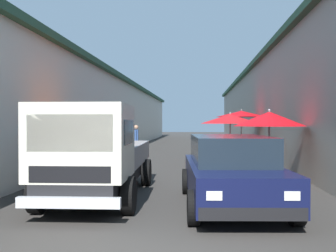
{
  "coord_description": "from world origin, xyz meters",
  "views": [
    {
      "loc": [
        -3.53,
        -0.68,
        1.74
      ],
      "look_at": [
        8.9,
        0.39,
        1.6
      ],
      "focal_mm": 37.78,
      "sensor_mm": 36.0,
      "label": 1
    }
  ],
  "objects_px": {
    "fruit_stall_mid_lane": "(230,125)",
    "fruit_stall_near_right": "(269,127)",
    "fruit_stall_far_right": "(89,119)",
    "fruit_stall_far_left": "(242,120)",
    "delivery_truck": "(92,156)",
    "plastic_stool": "(132,151)",
    "vendor_by_crates": "(136,140)",
    "hatchback_car": "(231,171)"
  },
  "relations": [
    {
      "from": "fruit_stall_far_left",
      "to": "vendor_by_crates",
      "type": "height_order",
      "value": "fruit_stall_far_left"
    },
    {
      "from": "plastic_stool",
      "to": "hatchback_car",
      "type": "bearing_deg",
      "value": -158.04
    },
    {
      "from": "fruit_stall_near_right",
      "to": "delivery_truck",
      "type": "height_order",
      "value": "fruit_stall_near_right"
    },
    {
      "from": "fruit_stall_far_right",
      "to": "fruit_stall_near_right",
      "type": "xyz_separation_m",
      "value": [
        0.24,
        -5.36,
        -0.22
      ]
    },
    {
      "from": "fruit_stall_far_left",
      "to": "fruit_stall_far_right",
      "type": "bearing_deg",
      "value": 146.46
    },
    {
      "from": "delivery_truck",
      "to": "fruit_stall_far_right",
      "type": "bearing_deg",
      "value": 18.74
    },
    {
      "from": "delivery_truck",
      "to": "plastic_stool",
      "type": "height_order",
      "value": "delivery_truck"
    },
    {
      "from": "fruit_stall_mid_lane",
      "to": "plastic_stool",
      "type": "distance_m",
      "value": 5.16
    },
    {
      "from": "hatchback_car",
      "to": "plastic_stool",
      "type": "xyz_separation_m",
      "value": [
        9.66,
        3.9,
        -0.41
      ]
    },
    {
      "from": "fruit_stall_mid_lane",
      "to": "hatchback_car",
      "type": "xyz_separation_m",
      "value": [
        -7.57,
        0.64,
        -0.88
      ]
    },
    {
      "from": "fruit_stall_far_right",
      "to": "fruit_stall_far_left",
      "type": "bearing_deg",
      "value": -33.54
    },
    {
      "from": "fruit_stall_far_left",
      "to": "delivery_truck",
      "type": "xyz_separation_m",
      "value": [
        -11.55,
        4.47,
        -0.82
      ]
    },
    {
      "from": "fruit_stall_far_right",
      "to": "fruit_stall_near_right",
      "type": "bearing_deg",
      "value": -87.39
    },
    {
      "from": "fruit_stall_mid_lane",
      "to": "fruit_stall_near_right",
      "type": "height_order",
      "value": "fruit_stall_mid_lane"
    },
    {
      "from": "fruit_stall_far_left",
      "to": "fruit_stall_near_right",
      "type": "height_order",
      "value": "fruit_stall_far_left"
    },
    {
      "from": "fruit_stall_mid_lane",
      "to": "plastic_stool",
      "type": "relative_size",
      "value": 5.71
    },
    {
      "from": "vendor_by_crates",
      "to": "plastic_stool",
      "type": "distance_m",
      "value": 0.98
    },
    {
      "from": "fruit_stall_mid_lane",
      "to": "hatchback_car",
      "type": "bearing_deg",
      "value": 175.16
    },
    {
      "from": "fruit_stall_far_right",
      "to": "fruit_stall_near_right",
      "type": "relative_size",
      "value": 1.12
    },
    {
      "from": "fruit_stall_far_right",
      "to": "fruit_stall_mid_lane",
      "type": "bearing_deg",
      "value": -45.28
    },
    {
      "from": "hatchback_car",
      "to": "delivery_truck",
      "type": "height_order",
      "value": "delivery_truck"
    },
    {
      "from": "fruit_stall_far_left",
      "to": "fruit_stall_near_right",
      "type": "bearing_deg",
      "value": 178.65
    },
    {
      "from": "fruit_stall_far_right",
      "to": "hatchback_car",
      "type": "bearing_deg",
      "value": -127.3
    },
    {
      "from": "hatchback_car",
      "to": "vendor_by_crates",
      "type": "xyz_separation_m",
      "value": [
        8.95,
        3.58,
        0.19
      ]
    },
    {
      "from": "plastic_stool",
      "to": "fruit_stall_near_right",
      "type": "bearing_deg",
      "value": -140.41
    },
    {
      "from": "fruit_stall_far_left",
      "to": "delivery_truck",
      "type": "relative_size",
      "value": 0.53
    },
    {
      "from": "fruit_stall_far_right",
      "to": "delivery_truck",
      "type": "distance_m",
      "value": 3.45
    },
    {
      "from": "hatchback_car",
      "to": "plastic_stool",
      "type": "height_order",
      "value": "hatchback_car"
    },
    {
      "from": "fruit_stall_far_right",
      "to": "vendor_by_crates",
      "type": "distance_m",
      "value": 6.01
    },
    {
      "from": "vendor_by_crates",
      "to": "fruit_stall_far_left",
      "type": "bearing_deg",
      "value": -64.76
    },
    {
      "from": "fruit_stall_far_left",
      "to": "plastic_stool",
      "type": "xyz_separation_m",
      "value": [
        -1.72,
        5.48,
        -1.53
      ]
    },
    {
      "from": "fruit_stall_mid_lane",
      "to": "delivery_truck",
      "type": "xyz_separation_m",
      "value": [
        -7.74,
        3.52,
        -0.58
      ]
    },
    {
      "from": "fruit_stall_far_right",
      "to": "vendor_by_crates",
      "type": "height_order",
      "value": "fruit_stall_far_right"
    },
    {
      "from": "fruit_stall_far_left",
      "to": "hatchback_car",
      "type": "distance_m",
      "value": 11.55
    },
    {
      "from": "fruit_stall_near_right",
      "to": "delivery_truck",
      "type": "xyz_separation_m",
      "value": [
        -3.43,
        4.28,
        -0.56
      ]
    },
    {
      "from": "fruit_stall_far_right",
      "to": "plastic_stool",
      "type": "relative_size",
      "value": 5.48
    },
    {
      "from": "fruit_stall_mid_lane",
      "to": "fruit_stall_far_left",
      "type": "height_order",
      "value": "fruit_stall_far_left"
    },
    {
      "from": "hatchback_car",
      "to": "fruit_stall_far_left",
      "type": "bearing_deg",
      "value": -7.95
    },
    {
      "from": "fruit_stall_far_left",
      "to": "fruit_stall_near_right",
      "type": "distance_m",
      "value": 8.13
    },
    {
      "from": "fruit_stall_mid_lane",
      "to": "plastic_stool",
      "type": "height_order",
      "value": "fruit_stall_mid_lane"
    },
    {
      "from": "vendor_by_crates",
      "to": "fruit_stall_far_right",
      "type": "bearing_deg",
      "value": 176.32
    },
    {
      "from": "fruit_stall_mid_lane",
      "to": "vendor_by_crates",
      "type": "height_order",
      "value": "fruit_stall_mid_lane"
    }
  ]
}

